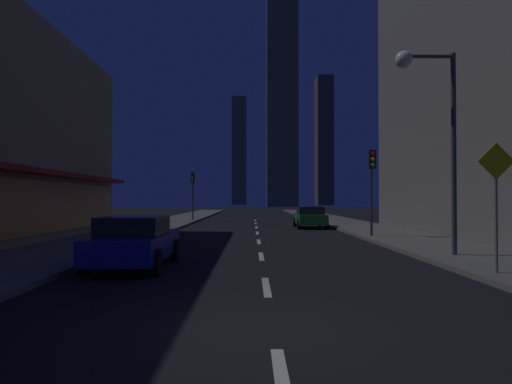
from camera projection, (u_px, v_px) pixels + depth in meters
name	position (u px, v px, depth m)	size (l,w,h in m)	color
ground_plane	(255.00, 222.00, 38.58)	(78.00, 136.00, 0.10)	black
sidewalk_right	(336.00, 221.00, 38.65)	(4.00, 76.00, 0.15)	#605E59
sidewalk_left	(174.00, 221.00, 38.52)	(4.00, 76.00, 0.15)	#605E59
lane_marking_center	(258.00, 237.00, 22.79)	(0.16, 38.60, 0.01)	silver
skyscraper_distant_tall	(239.00, 151.00, 166.36)	(5.24, 8.50, 39.60)	#615C49
skyscraper_distant_mid	(282.00, 77.00, 118.50)	(8.20, 5.22, 68.77)	#605B48
skyscraper_distant_short	(287.00, 133.00, 164.67)	(7.35, 6.17, 52.69)	#39362B
skyscraper_distant_slender	(324.00, 141.00, 151.02)	(5.37, 8.57, 43.15)	#504C3C
car_parked_near	(135.00, 242.00, 12.53)	(1.98, 4.24, 1.45)	navy
car_parked_far	(310.00, 217.00, 30.03)	(1.98, 4.24, 1.45)	#1E722D
fire_hydrant_far_left	(168.00, 222.00, 29.59)	(0.42, 0.30, 0.65)	gold
traffic_light_near_right	(372.00, 173.00, 21.60)	(0.32, 0.48, 4.20)	#2D2D2D
traffic_light_far_left	(193.00, 185.00, 39.16)	(0.32, 0.48, 4.20)	#2D2D2D
street_lamp_right	(428.00, 102.00, 14.41)	(1.96, 0.56, 6.58)	#38383D
pedestrian_crossing_sign	(496.00, 196.00, 10.81)	(0.91, 0.08, 3.15)	slate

